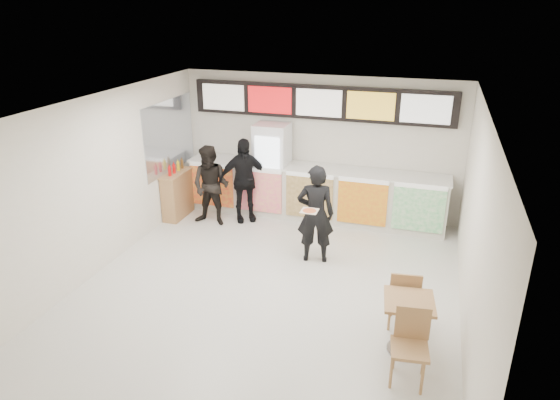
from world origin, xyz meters
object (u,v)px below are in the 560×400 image
at_px(service_counter, 313,193).
at_px(customer_main, 315,214).
at_px(cafe_table, 408,316).
at_px(drinks_fridge, 272,169).
at_px(condiment_ledge, 177,194).
at_px(customer_left, 211,186).
at_px(customer_mid, 244,180).

xyz_separation_m(service_counter, customer_main, (0.49, -1.85, 0.33)).
height_order(service_counter, cafe_table, service_counter).
distance_m(drinks_fridge, condiment_ledge, 2.12).
bearing_deg(drinks_fridge, cafe_table, -51.32).
distance_m(customer_left, cafe_table, 5.18).
distance_m(service_counter, customer_mid, 1.52).
bearing_deg(customer_mid, condiment_ledge, 157.33).
distance_m(drinks_fridge, customer_mid, 0.73).
distance_m(customer_main, customer_left, 2.60).
height_order(drinks_fridge, customer_left, drinks_fridge).
bearing_deg(drinks_fridge, customer_mid, -127.30).
distance_m(customer_main, customer_mid, 2.27).
bearing_deg(customer_mid, cafe_table, -75.77).
height_order(customer_main, customer_left, customer_main).
distance_m(customer_main, condiment_ledge, 3.49).
height_order(drinks_fridge, condiment_ledge, drinks_fridge).
height_order(service_counter, drinks_fridge, drinks_fridge).
bearing_deg(cafe_table, customer_left, 137.30).
xyz_separation_m(service_counter, cafe_table, (2.26, -3.97, -0.02)).
bearing_deg(customer_main, customer_left, -33.12).
distance_m(drinks_fridge, customer_left, 1.40).
relative_size(service_counter, drinks_fridge, 2.78).
distance_m(service_counter, customer_left, 2.18).
bearing_deg(customer_main, drinks_fridge, -65.44).
bearing_deg(customer_mid, customer_left, -178.35).
xyz_separation_m(customer_main, cafe_table, (1.77, -2.12, -0.35)).
xyz_separation_m(customer_main, customer_left, (-2.43, 0.90, -0.06)).
height_order(service_counter, customer_mid, customer_mid).
bearing_deg(service_counter, cafe_table, -60.38).
relative_size(customer_left, customer_mid, 0.94).
xyz_separation_m(customer_left, condiment_ledge, (-0.88, 0.14, -0.33)).
bearing_deg(customer_mid, customer_main, -67.29).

